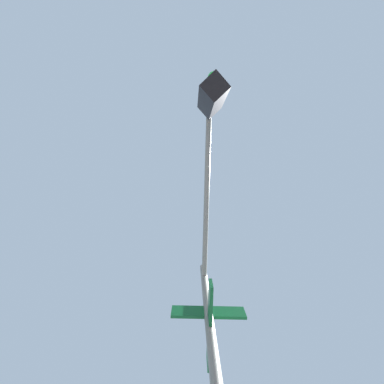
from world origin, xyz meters
TOP-DOWN VIEW (x-y plane):
  - traffic_signal_near at (-6.25, -5.82)m, footprint 2.73×2.62m

SIDE VIEW (x-z plane):
  - traffic_signal_near at x=-6.25m, z-range 1.04..6.05m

